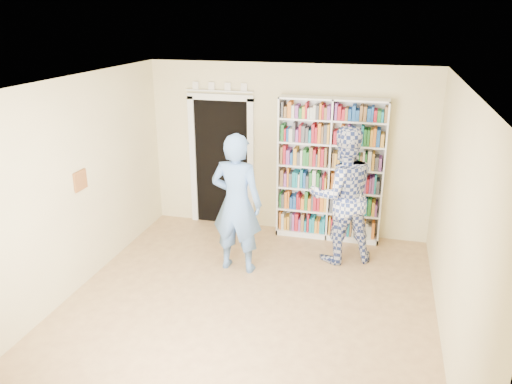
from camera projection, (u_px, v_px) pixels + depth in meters
floor at (246, 308)px, 6.09m from camera, size 5.00×5.00×0.00m
ceiling at (244, 85)px, 5.18m from camera, size 5.00×5.00×0.00m
wall_back at (288, 150)px, 7.91m from camera, size 4.50×0.00×4.50m
wall_left at (70, 189)px, 6.17m from camera, size 0.00×5.00×5.00m
wall_right at (456, 226)px, 5.10m from camera, size 0.00×5.00×5.00m
bookshelf at (330, 170)px, 7.68m from camera, size 1.62×0.30×2.23m
doorway at (222, 156)px, 8.21m from camera, size 1.10×0.08×2.43m
wall_art at (80, 180)px, 6.33m from camera, size 0.03×0.25×0.25m
man_blue at (237, 204)px, 6.73m from camera, size 0.74×0.51×1.95m
man_plaid at (342, 195)px, 7.00m from camera, size 1.18×1.07×1.98m
paper_sheet at (353, 203)px, 6.83m from camera, size 0.19×0.08×0.28m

